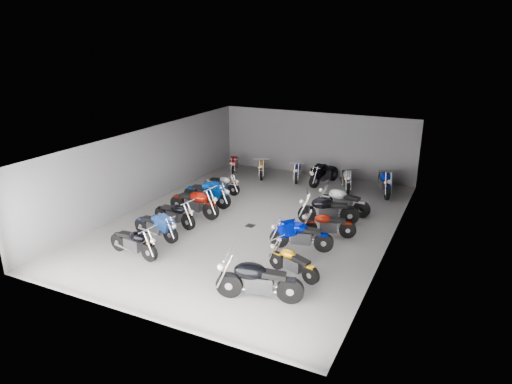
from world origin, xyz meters
TOP-DOWN VIEW (x-y plane):
  - ground at (0.00, 0.00)m, footprint 14.00×14.00m
  - wall_back at (0.00, 7.00)m, footprint 10.00×0.10m
  - wall_left at (-5.00, 0.00)m, footprint 0.10×14.00m
  - wall_right at (5.00, 0.00)m, footprint 0.10×14.00m
  - ceiling at (0.00, 0.00)m, footprint 10.00×14.00m
  - drain_grate at (0.00, -0.50)m, footprint 0.32×0.32m
  - motorcycle_left_a at (-2.27, -4.35)m, footprint 2.03×0.47m
  - motorcycle_left_b at (-2.46, -2.93)m, footprint 2.01×0.48m
  - motorcycle_left_c at (-2.55, -1.70)m, footprint 1.97×0.49m
  - motorcycle_left_d at (-2.42, -0.54)m, footprint 2.32×0.51m
  - motorcycle_left_e at (-2.57, 0.67)m, footprint 2.28×0.46m
  - motorcycle_left_f at (-2.82, 2.29)m, footprint 1.86×0.37m
  - motorcycle_right_a at (2.45, -4.95)m, footprint 2.35×0.80m
  - motorcycle_right_b at (2.80, -3.34)m, footprint 1.80×0.71m
  - motorcycle_right_c at (2.39, -1.57)m, footprint 2.12×0.62m
  - motorcycle_right_d at (2.91, -0.21)m, footprint 1.88×0.80m
  - motorcycle_right_e at (2.54, 0.96)m, footprint 2.19×1.01m
  - motorcycle_right_f at (2.76, 2.22)m, footprint 2.22×0.49m
  - motorcycle_back_a at (-3.98, 5.70)m, footprint 0.77×1.77m
  - motorcycle_back_b at (-2.31, 5.48)m, footprint 0.91×1.90m
  - motorcycle_back_c at (-0.47, 5.71)m, footprint 0.64×1.87m
  - motorcycle_back_d at (0.92, 5.58)m, footprint 0.79×2.19m
  - motorcycle_back_e at (2.06, 5.39)m, footprint 0.90×1.98m
  - motorcycle_back_f at (3.80, 5.41)m, footprint 0.97×2.30m

SIDE VIEW (x-z plane):
  - ground at x=0.00m, z-range 0.00..0.00m
  - drain_grate at x=0.00m, z-range 0.00..0.01m
  - motorcycle_back_a at x=-3.98m, z-range 0.04..0.85m
  - motorcycle_left_f at x=-2.82m, z-range 0.04..0.85m
  - motorcycle_right_b at x=2.80m, z-range 0.04..0.86m
  - motorcycle_back_c at x=-0.47m, z-range 0.04..0.88m
  - motorcycle_right_d at x=2.91m, z-range 0.04..0.90m
  - motorcycle_left_c at x=-2.55m, z-range 0.04..0.91m
  - motorcycle_left_b at x=-2.46m, z-range 0.04..0.92m
  - motorcycle_back_b at x=-2.31m, z-range 0.04..0.93m
  - motorcycle_left_a at x=-2.27m, z-range 0.04..0.93m
  - motorcycle_back_e at x=2.06m, z-range 0.04..0.96m
  - motorcycle_right_c at x=2.39m, z-range 0.04..0.98m
  - motorcycle_right_f at x=2.76m, z-range 0.04..1.02m
  - motorcycle_back_d at x=0.92m, z-range 0.05..1.03m
  - motorcycle_left_e at x=-2.57m, z-range 0.05..1.05m
  - motorcycle_right_e at x=2.54m, z-range 0.05..1.06m
  - motorcycle_left_d at x=-2.42m, z-range 0.05..1.07m
  - motorcycle_back_f at x=3.80m, z-range 0.05..1.10m
  - motorcycle_right_a at x=2.45m, z-range 0.05..1.10m
  - wall_back at x=0.00m, z-range 0.00..3.20m
  - wall_left at x=-5.00m, z-range 0.00..3.20m
  - wall_right at x=5.00m, z-range 0.00..3.20m
  - ceiling at x=0.00m, z-range 3.20..3.24m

